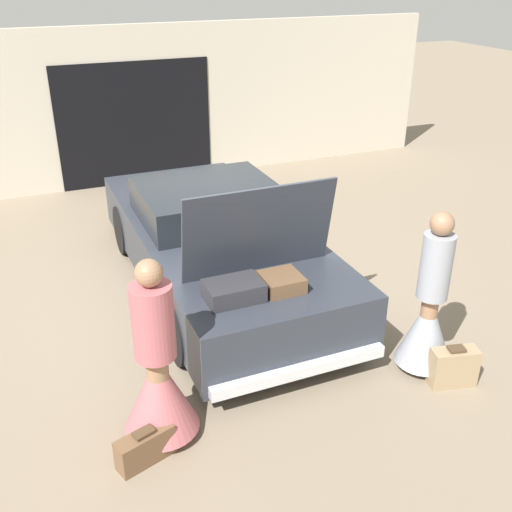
% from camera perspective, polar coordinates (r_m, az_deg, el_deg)
% --- Properties ---
extents(ground_plane, '(40.00, 40.00, 0.00)m').
position_cam_1_polar(ground_plane, '(7.78, -3.66, -2.74)').
color(ground_plane, '#7F705B').
extents(garage_wall_back, '(12.00, 0.14, 2.80)m').
position_cam_1_polar(garage_wall_back, '(11.34, -11.60, 13.72)').
color(garage_wall_back, beige).
rests_on(garage_wall_back, ground_plane).
extents(car, '(1.95, 4.74, 1.81)m').
position_cam_1_polar(car, '(7.51, -3.83, 1.22)').
color(car, '#2D333D').
rests_on(car, ground_plane).
extents(person_left, '(0.66, 0.66, 1.72)m').
position_cam_1_polar(person_left, '(5.22, -9.31, -11.34)').
color(person_left, '#997051').
rests_on(person_left, ground_plane).
extents(person_right, '(0.57, 0.57, 1.72)m').
position_cam_1_polar(person_right, '(6.19, 16.10, -5.47)').
color(person_right, '#997051').
rests_on(person_right, ground_plane).
extents(suitcase_beside_left_person, '(0.53, 0.32, 0.32)m').
position_cam_1_polar(suitcase_beside_left_person, '(5.30, -10.50, -17.47)').
color(suitcase_beside_left_person, brown).
rests_on(suitcase_beside_left_person, ground_plane).
extents(suitcase_beside_right_person, '(0.49, 0.29, 0.43)m').
position_cam_1_polar(suitcase_beside_right_person, '(6.26, 18.27, -10.00)').
color(suitcase_beside_right_person, '#9E8460').
rests_on(suitcase_beside_right_person, ground_plane).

